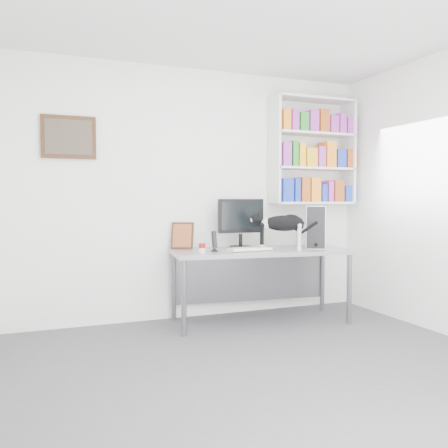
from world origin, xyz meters
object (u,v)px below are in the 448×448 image
Objects in this scene: bookshelf at (313,151)px; monitor at (241,223)px; keyboard at (250,249)px; speaker at (214,241)px; desk at (260,286)px; soup_can at (202,248)px; leaning_print at (182,235)px; pc_tower at (315,226)px; cat at (282,232)px.

monitor is (-0.97, -0.13, -0.81)m from bookshelf.
keyboard is 0.38m from speaker.
keyboard is at bearing -150.16° from desk.
bookshelf is at bearing 15.98° from soup_can.
soup_can is at bearing -51.08° from leaning_print.
speaker is (-0.52, -0.00, 0.49)m from desk.
keyboard is (-0.99, -0.41, -1.07)m from bookshelf.
keyboard is 0.86m from pc_tower.
soup_can is at bearing -145.00° from pc_tower.
monitor reaches higher than cat.
desk is at bearing -13.97° from speaker.
bookshelf reaches higher than pc_tower.
cat reaches higher than speaker.
desk is 0.91m from pc_tower.
monitor is 1.19× the size of pc_tower.
pc_tower is 1.20m from speaker.
monitor reaches higher than soup_can.
bookshelf is 2.02× the size of cat.
bookshelf is 1.70m from speaker.
leaning_print reaches higher than soup_can.
soup_can reaches higher than keyboard.
soup_can is (-0.68, -0.09, 0.43)m from desk.
leaning_print is (-0.74, 0.36, 0.53)m from desk.
cat is (0.91, -0.52, 0.04)m from leaning_print.
soup_can is (-1.35, -0.11, -0.18)m from pc_tower.
cat reaches higher than soup_can.
pc_tower reaches higher than cat.
speaker is (-0.38, -0.21, -0.16)m from monitor.
pc_tower is at bearing -9.44° from monitor.
bookshelf reaches higher than soup_can.
cat is (0.16, -0.16, 0.57)m from desk.
monitor is at bearing -172.55° from bookshelf.
bookshelf is at bearing 0.11° from speaker.
speaker is 0.19m from soup_can.
speaker is at bearing -146.62° from monitor.
leaning_print is (-0.23, 0.36, 0.04)m from speaker.
speaker is (-1.19, -0.02, -0.12)m from pc_tower.
bookshelf is 0.67× the size of desk.
keyboard is 0.52m from soup_can.
bookshelf is 1.83m from leaning_print.
bookshelf is at bearing 28.77° from desk.
desk is 4.18× the size of keyboard.
desk is 3.41× the size of monitor.
cat is at bearing 0.47° from leaning_print.
speaker is at bearing -27.34° from leaning_print.
speaker is 0.74× the size of leaning_print.
bookshelf is 2.30× the size of monitor.
desk is 0.43m from keyboard.
bookshelf is 1.72m from desk.
keyboard is 0.97× the size of pc_tower.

